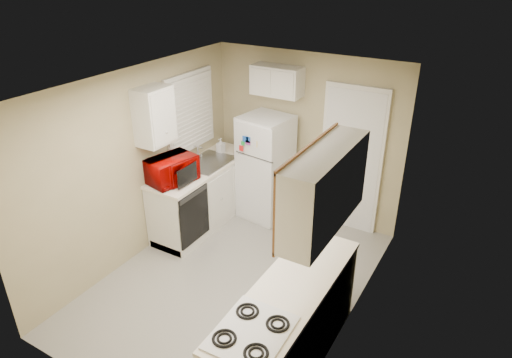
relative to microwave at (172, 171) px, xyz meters
The scene contains 18 objects.
floor 1.59m from the microwave, 16.03° to the right, with size 3.80×3.80×0.00m, color #ACA9A1.
ceiling 1.80m from the microwave, 16.03° to the right, with size 3.80×3.80×0.00m, color white.
wall_left 0.44m from the microwave, 127.11° to the right, with size 3.80×3.80×0.00m, color tan.
wall_right 2.58m from the microwave, ahead, with size 3.80×3.80×0.00m, color tan.
wall_back 1.95m from the microwave, 53.77° to the left, with size 2.80×2.80×0.00m, color tan.
wall_front 2.51m from the microwave, 62.72° to the right, with size 2.80×2.80×0.00m, color tan.
left_counter 0.83m from the microwave, 84.98° to the left, with size 0.60×1.80×0.90m, color silver.
dishwasher 0.66m from the microwave, ahead, with size 0.03×0.58×0.72m, color black.
sink 0.75m from the microwave, 86.03° to the left, with size 0.54×0.74×0.16m, color gray.
microwave is the anchor object (origin of this frame).
soap_bottle 1.11m from the microwave, 90.00° to the left, with size 0.10×0.10×0.22m, color #F2E6CF.
window_blinds 0.93m from the microwave, 106.27° to the left, with size 0.10×0.98×1.08m, color silver.
upper_cabinet_left 0.76m from the microwave, 132.16° to the right, with size 0.30×0.45×0.70m, color silver.
refrigerator 1.42m from the microwave, 59.70° to the left, with size 0.64×0.62×1.55m, color silver.
cabinet_over_fridge 1.87m from the microwave, 62.15° to the left, with size 0.70×0.30×0.40m, color silver.
interior_door 2.40m from the microwave, 39.58° to the left, with size 0.86×0.06×2.08m, color silver.
right_counter 2.59m from the microwave, 26.68° to the right, with size 0.60×2.00×0.90m, color silver.
upper_cabinet_right 2.65m from the microwave, 19.09° to the right, with size 0.30×1.20×0.70m, color silver.
Camera 1 is at (2.44, -3.67, 3.55)m, focal length 32.00 mm.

